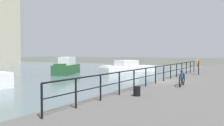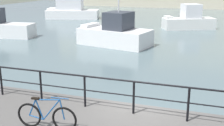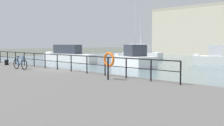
# 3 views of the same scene
# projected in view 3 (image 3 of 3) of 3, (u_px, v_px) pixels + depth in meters

# --- Properties ---
(ground_plane) EXTENTS (240.00, 240.00, 0.00)m
(ground_plane) POSITION_uv_depth(u_px,v_px,m) (66.00, 82.00, 19.88)
(ground_plane) COLOR #4C5147
(moored_small_launch) EXTENTS (5.64, 4.10, 2.59)m
(moored_small_launch) POSITION_uv_depth(u_px,v_px,m) (214.00, 58.00, 35.93)
(moored_small_launch) COLOR white
(moored_small_launch) RESTS_ON water_basin
(moored_cabin_cruiser) EXTENTS (9.93, 3.04, 2.57)m
(moored_cabin_cruiser) POSITION_uv_depth(u_px,v_px,m) (68.00, 55.00, 41.56)
(moored_cabin_cruiser) COLOR white
(moored_cabin_cruiser) RESTS_ON water_basin
(moored_white_yacht) EXTENTS (7.36, 4.54, 7.66)m
(moored_white_yacht) POSITION_uv_depth(u_px,v_px,m) (142.00, 53.00, 50.15)
(moored_white_yacht) COLOR white
(moored_white_yacht) RESTS_ON water_basin
(moored_harbor_tender) EXTENTS (6.04, 3.85, 7.33)m
(moored_harbor_tender) POSITION_uv_depth(u_px,v_px,m) (134.00, 59.00, 32.34)
(moored_harbor_tender) COLOR white
(moored_harbor_tender) RESTS_ON water_basin
(quay_railing) EXTENTS (21.34, 0.07, 1.08)m
(quay_railing) POSITION_uv_depth(u_px,v_px,m) (51.00, 59.00, 19.78)
(quay_railing) COLOR black
(quay_railing) RESTS_ON quay_promenade
(parked_bicycle) EXTENTS (1.77, 0.21, 0.98)m
(parked_bicycle) POSITION_uv_depth(u_px,v_px,m) (20.00, 64.00, 19.47)
(parked_bicycle) COLOR black
(parked_bicycle) RESTS_ON quay_promenade
(mooring_bollard) EXTENTS (0.32, 0.32, 0.44)m
(mooring_bollard) POSITION_uv_depth(u_px,v_px,m) (7.00, 62.00, 23.28)
(mooring_bollard) COLOR black
(mooring_bollard) RESTS_ON quay_promenade
(life_ring_stand) EXTENTS (0.75, 0.16, 1.40)m
(life_ring_stand) POSITION_uv_depth(u_px,v_px,m) (109.00, 60.00, 13.88)
(life_ring_stand) COLOR black
(life_ring_stand) RESTS_ON quay_promenade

